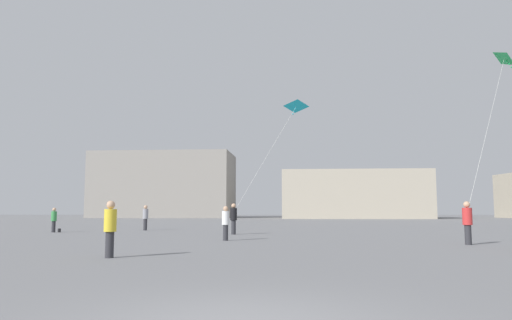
% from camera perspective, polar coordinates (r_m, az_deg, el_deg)
% --- Properties ---
extents(person_in_green, '(0.35, 0.35, 1.60)m').
position_cam_1_polar(person_in_green, '(34.22, -22.95, -6.47)').
color(person_in_green, '#2D2D33').
rests_on(person_in_green, ground_plane).
extents(person_in_grey, '(0.39, 0.39, 1.80)m').
position_cam_1_polar(person_in_grey, '(35.53, -13.04, -6.58)').
color(person_in_grey, '#2D2D33').
rests_on(person_in_grey, ground_plane).
extents(person_in_black, '(0.40, 0.40, 1.84)m').
position_cam_1_polar(person_in_black, '(28.77, -2.69, -6.85)').
color(person_in_black, '#2D2D33').
rests_on(person_in_black, ground_plane).
extents(person_in_red, '(0.39, 0.39, 1.81)m').
position_cam_1_polar(person_in_red, '(22.01, 23.89, -6.65)').
color(person_in_red, '#2D2D33').
rests_on(person_in_red, ground_plane).
extents(person_in_white, '(0.36, 0.36, 1.63)m').
position_cam_1_polar(person_in_white, '(22.98, -3.64, -7.34)').
color(person_in_white, '#2D2D33').
rests_on(person_in_white, ground_plane).
extents(person_in_yellow, '(0.38, 0.38, 1.72)m').
position_cam_1_polar(person_in_yellow, '(15.31, -16.99, -7.57)').
color(person_in_yellow, '#2D2D33').
rests_on(person_in_yellow, ground_plane).
extents(kite_cyan_delta, '(4.94, 5.71, 7.94)m').
position_cam_1_polar(kite_cyan_delta, '(34.76, 4.70, 6.23)').
color(kite_cyan_delta, '#1EB2C6').
extents(kite_emerald_delta, '(6.69, 8.72, 9.57)m').
position_cam_1_polar(kite_emerald_delta, '(32.71, 27.48, 10.52)').
color(kite_emerald_delta, green).
extents(building_left_hall, '(27.86, 15.74, 12.72)m').
position_cam_1_polar(building_left_hall, '(97.48, -10.82, -3.02)').
color(building_left_hall, gray).
rests_on(building_left_hall, ground_plane).
extents(building_centre_hall, '(26.42, 17.08, 8.39)m').
position_cam_1_polar(building_centre_hall, '(89.23, 11.44, -4.13)').
color(building_centre_hall, '#B2A893').
rests_on(building_centre_hall, ground_plane).
extents(handbag_beside_flyer, '(0.29, 0.34, 0.24)m').
position_cam_1_polar(handbag_beside_flyer, '(34.19, -22.39, -7.76)').
color(handbag_beside_flyer, black).
rests_on(handbag_beside_flyer, ground_plane).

